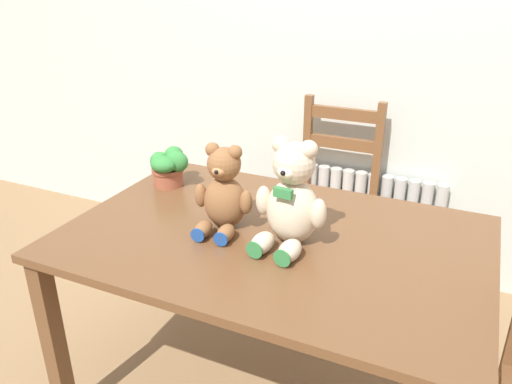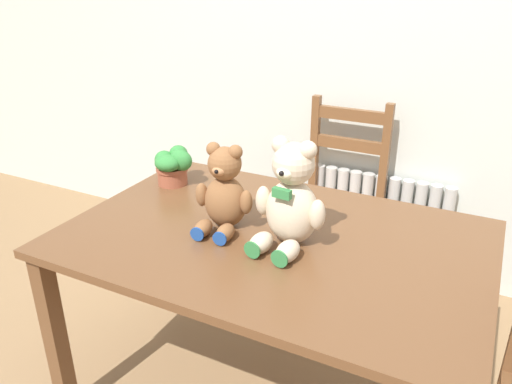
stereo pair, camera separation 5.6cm
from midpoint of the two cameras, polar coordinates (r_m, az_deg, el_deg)
The scene contains 7 objects.
wall_back at distance 2.61m, azimuth 14.16°, elevation 17.92°, with size 8.00×0.04×2.60m, color silver.
radiator at distance 2.82m, azimuth 14.15°, elevation -4.15°, with size 0.76×0.10×0.57m.
dining_table at distance 1.75m, azimuth 2.87°, elevation -7.40°, with size 1.41×0.94×0.72m.
wooden_chair_behind at distance 2.59m, azimuth 9.82°, elevation -1.16°, with size 0.42×0.45×0.96m.
teddy_bear_left at distance 1.70m, azimuth -2.73°, elevation -0.10°, with size 0.21×0.22×0.30m.
teddy_bear_right at distance 1.60m, azimuth 4.97°, elevation -0.99°, with size 0.25×0.26×0.36m.
potted_plant at distance 2.10m, azimuth -8.76°, elevation 3.03°, with size 0.17×0.17×0.16m.
Camera 2 is at (0.62, -0.89, 1.54)m, focal length 35.00 mm.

